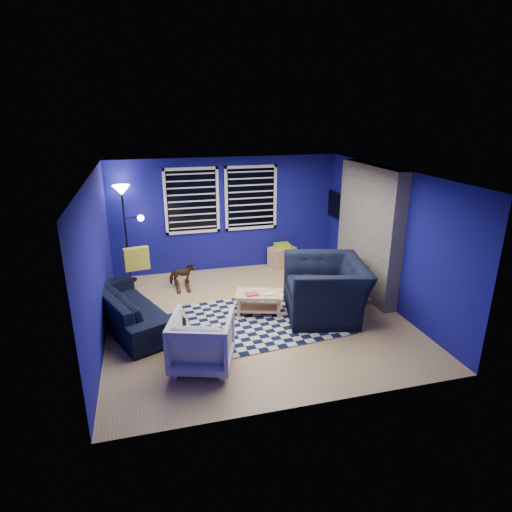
{
  "coord_description": "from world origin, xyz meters",
  "views": [
    {
      "loc": [
        -1.71,
        -6.57,
        3.46
      ],
      "look_at": [
        0.1,
        0.3,
        1.01
      ],
      "focal_mm": 30.0,
      "sensor_mm": 36.0,
      "label": 1
    }
  ],
  "objects": [
    {
      "name": "floor",
      "position": [
        0.0,
        0.0,
        0.0
      ],
      "size": [
        5.0,
        5.0,
        0.0
      ],
      "primitive_type": "plane",
      "color": "tan",
      "rests_on": "ground"
    },
    {
      "name": "ceiling",
      "position": [
        0.0,
        0.0,
        2.5
      ],
      "size": [
        5.0,
        5.0,
        0.0
      ],
      "primitive_type": "plane",
      "rotation": [
        3.14,
        0.0,
        0.0
      ],
      "color": "white",
      "rests_on": "wall_back"
    },
    {
      "name": "wall_back",
      "position": [
        0.0,
        2.5,
        1.25
      ],
      "size": [
        5.0,
        0.0,
        5.0
      ],
      "primitive_type": "plane",
      "rotation": [
        1.57,
        0.0,
        0.0
      ],
      "color": "navy",
      "rests_on": "floor"
    },
    {
      "name": "wall_left",
      "position": [
        -2.5,
        0.0,
        1.25
      ],
      "size": [
        0.0,
        5.0,
        5.0
      ],
      "primitive_type": "plane",
      "rotation": [
        1.57,
        0.0,
        1.57
      ],
      "color": "navy",
      "rests_on": "floor"
    },
    {
      "name": "wall_right",
      "position": [
        2.5,
        0.0,
        1.25
      ],
      "size": [
        0.0,
        5.0,
        5.0
      ],
      "primitive_type": "plane",
      "rotation": [
        1.57,
        0.0,
        -1.57
      ],
      "color": "navy",
      "rests_on": "floor"
    },
    {
      "name": "fireplace",
      "position": [
        2.36,
        0.5,
        1.2
      ],
      "size": [
        0.65,
        2.0,
        2.5
      ],
      "color": "gray",
      "rests_on": "floor"
    },
    {
      "name": "window_left",
      "position": [
        -0.75,
        2.46,
        1.6
      ],
      "size": [
        1.17,
        0.06,
        1.42
      ],
      "color": "black",
      "rests_on": "wall_back"
    },
    {
      "name": "window_right",
      "position": [
        0.55,
        2.46,
        1.6
      ],
      "size": [
        1.17,
        0.06,
        1.42
      ],
      "color": "black",
      "rests_on": "wall_back"
    },
    {
      "name": "tv",
      "position": [
        2.45,
        2.0,
        1.4
      ],
      "size": [
        0.07,
        1.0,
        0.58
      ],
      "color": "black",
      "rests_on": "wall_right"
    },
    {
      "name": "rug",
      "position": [
        0.13,
        -0.18,
        0.01
      ],
      "size": [
        2.68,
        2.24,
        0.02
      ],
      "primitive_type": "cube",
      "rotation": [
        0.0,
        0.0,
        0.1
      ],
      "color": "black",
      "rests_on": "floor"
    },
    {
      "name": "sofa",
      "position": [
        -2.1,
        0.23,
        0.33
      ],
      "size": [
        2.41,
        1.69,
        0.66
      ],
      "primitive_type": "imported",
      "rotation": [
        0.0,
        0.0,
        1.97
      ],
      "color": "black",
      "rests_on": "floor"
    },
    {
      "name": "armchair_big",
      "position": [
        1.21,
        -0.24,
        0.49
      ],
      "size": [
        1.75,
        1.6,
        0.98
      ],
      "primitive_type": "imported",
      "rotation": [
        0.0,
        0.0,
        -1.79
      ],
      "color": "black",
      "rests_on": "floor"
    },
    {
      "name": "armchair_bent",
      "position": [
        -1.11,
        -1.31,
        0.39
      ],
      "size": [
        1.06,
        1.08,
        0.79
      ],
      "primitive_type": "imported",
      "rotation": [
        0.0,
        0.0,
        2.83
      ],
      "color": "gray",
      "rests_on": "floor"
    },
    {
      "name": "rocking_horse",
      "position": [
        -1.11,
        1.59,
        0.28
      ],
      "size": [
        0.31,
        0.54,
        0.43
      ],
      "primitive_type": "imported",
      "rotation": [
        0.0,
        0.0,
        1.75
      ],
      "color": "#402814",
      "rests_on": "floor"
    },
    {
      "name": "coffee_table",
      "position": [
        0.09,
        0.07,
        0.29
      ],
      "size": [
        0.94,
        0.71,
        0.42
      ],
      "rotation": [
        0.0,
        0.0,
        -0.3
      ],
      "color": "tan",
      "rests_on": "rug"
    },
    {
      "name": "cabinet",
      "position": [
        1.22,
        2.25,
        0.25
      ],
      "size": [
        0.65,
        0.54,
        0.56
      ],
      "rotation": [
        0.0,
        0.0,
        0.33
      ],
      "color": "tan",
      "rests_on": "floor"
    },
    {
      "name": "floor_lamp",
      "position": [
        -2.13,
        2.25,
        1.66
      ],
      "size": [
        0.55,
        0.34,
        2.03
      ],
      "color": "black",
      "rests_on": "floor"
    },
    {
      "name": "throw_pillow",
      "position": [
        -1.95,
        1.11,
        0.87
      ],
      "size": [
        0.46,
        0.21,
        0.42
      ],
      "primitive_type": "cube",
      "rotation": [
        0.0,
        0.0,
        0.18
      ],
      "color": "gold",
      "rests_on": "sofa"
    }
  ]
}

